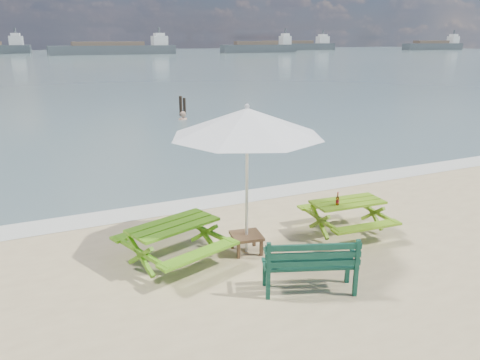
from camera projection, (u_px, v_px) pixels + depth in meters
name	position (u px, v px, depth m)	size (l,w,h in m)	color
sea	(41.00, 61.00, 81.31)	(300.00, 300.00, 0.00)	slate
foam_strip	(210.00, 202.00, 11.56)	(22.00, 0.90, 0.01)	silver
picnic_table_left	(174.00, 244.00, 8.35)	(2.05, 2.17, 0.76)	#549716
picnic_table_right	(347.00, 218.00, 9.64)	(1.58, 1.73, 0.70)	#659416
park_bench	(309.00, 274.00, 7.45)	(1.55, 0.98, 0.91)	#0F3F2F
side_table	(247.00, 243.00, 8.82)	(0.63, 0.63, 0.36)	brown
patio_umbrella	(247.00, 122.00, 8.15)	(3.15, 3.15, 2.73)	silver
beer_bottle	(337.00, 201.00, 9.28)	(0.07, 0.07, 0.26)	#904315
swimmer	(183.00, 127.00, 23.29)	(0.60, 0.40, 1.63)	tan
mooring_pilings	(182.00, 108.00, 24.51)	(0.56, 0.76, 1.22)	black
cargo_ships	(224.00, 48.00, 131.17)	(158.08, 28.35, 4.40)	#3C4347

